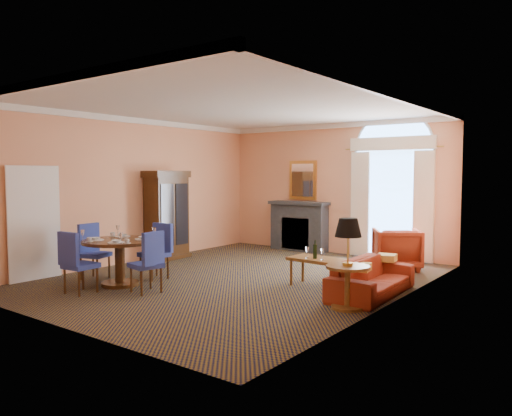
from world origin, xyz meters
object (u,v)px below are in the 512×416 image
Objects in this scene: armoire at (167,216)px; dining_table at (120,252)px; armchair at (397,249)px; coffee_table at (317,260)px; side_table at (348,252)px; sofa at (372,278)px.

dining_table is (1.42, -2.44, -0.38)m from armoire.
coffee_table is at bearing 46.60° from armchair.
side_table reaches higher than armchair.
dining_table is 4.04m from side_table.
armoire reaches higher than sofa.
dining_table is at bearing -59.87° from armoire.
coffee_table is (4.24, -0.43, -0.52)m from armoire.
coffee_table is at bearing 137.21° from side_table.
armoire reaches higher than armchair.
sofa is at bearing 3.03° from coffee_table.
armoire is at bearing 165.01° from side_table.
armoire is 1.56× the size of side_table.
armchair is at bearing 10.26° from sofa.
armoire reaches higher than dining_table.
side_table is at bearing -38.69° from coffee_table.
armoire is at bearing 178.34° from coffee_table.
dining_table is 5.53m from armchair.
armoire is 4.30m from coffee_table.
armoire is at bearing 120.13° from dining_table.
armoire is 2.19× the size of armchair.
dining_table is 0.65× the size of sofa.
dining_table is 0.99× the size of side_table.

